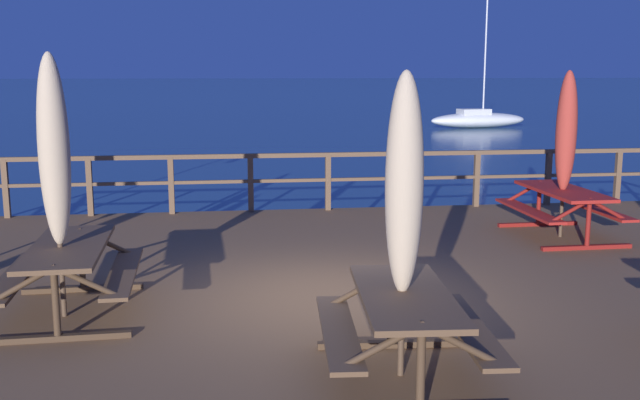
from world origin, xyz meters
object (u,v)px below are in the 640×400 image
Objects in this scene: patio_umbrella_short_back at (566,132)px; sailboat_distant at (478,119)px; picnic_table_mid_centre at (562,202)px; patio_umbrella_tall_back_right at (54,152)px; picnic_table_back_left at (405,317)px; picnic_table_front_right at (69,264)px; patio_umbrella_tall_mid_right at (404,186)px.

patio_umbrella_short_back is 32.90m from sailboat_distant.
patio_umbrella_tall_back_right is at bearing -157.41° from picnic_table_mid_centre.
picnic_table_back_left is 38.76m from sailboat_distant.
sailboat_distant is at bearing 64.07° from picnic_table_front_right.
patio_umbrella_tall_mid_right is 0.93× the size of patio_umbrella_tall_back_right.
picnic_table_mid_centre is at bearing 52.24° from patio_umbrella_tall_mid_right.
sailboat_distant reaches higher than picnic_table_back_left.
patio_umbrella_tall_mid_right is at bearing -127.70° from patio_umbrella_short_back.
sailboat_distant is (13.48, 36.26, -1.95)m from patio_umbrella_tall_mid_right.
sailboat_distant is at bearing 69.61° from patio_umbrella_tall_mid_right.
patio_umbrella_tall_back_right reaches higher than patio_umbrella_tall_mid_right.
picnic_table_back_left is at bearing -127.26° from picnic_table_mid_centre.
patio_umbrella_tall_back_right is at bearing -157.35° from patio_umbrella_short_back.
patio_umbrella_tall_back_right reaches higher than picnic_table_back_left.
picnic_table_back_left is 0.72× the size of patio_umbrella_tall_mid_right.
picnic_table_back_left and picnic_table_front_right have the same top height.
picnic_table_mid_centre is 0.78× the size of patio_umbrella_short_back.
sailboat_distant reaches higher than patio_umbrella_tall_back_right.
picnic_table_back_left is 0.72× the size of patio_umbrella_short_back.
patio_umbrella_short_back is 1.00× the size of patio_umbrella_tall_mid_right.
patio_umbrella_tall_mid_right is at bearing 96.11° from picnic_table_back_left.
patio_umbrella_short_back is (3.76, 4.96, 1.11)m from picnic_table_back_left.
picnic_table_front_right is 38.07m from sailboat_distant.
picnic_table_mid_centre is 0.26× the size of sailboat_distant.
picnic_table_mid_centre is 6.26m from patio_umbrella_tall_mid_right.
patio_umbrella_tall_back_right is at bearing 148.72° from patio_umbrella_tall_mid_right.
picnic_table_back_left is 6.32m from patio_umbrella_short_back.
patio_umbrella_short_back is 0.93× the size of patio_umbrella_tall_back_right.
sailboat_distant is at bearing 64.04° from patio_umbrella_tall_back_right.
picnic_table_mid_centre is at bearing -107.17° from sailboat_distant.
patio_umbrella_short_back is 7.59m from patio_umbrella_tall_back_right.
patio_umbrella_short_back is at bearing 22.65° from patio_umbrella_tall_back_right.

